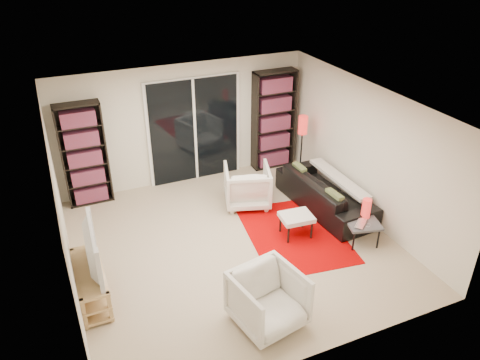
% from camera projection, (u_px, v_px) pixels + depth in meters
% --- Properties ---
extents(floor, '(5.00, 5.00, 0.00)m').
position_uv_depth(floor, '(233.00, 244.00, 7.74)').
color(floor, tan).
rests_on(floor, ground).
extents(wall_back, '(5.00, 0.02, 2.40)m').
position_uv_depth(wall_back, '(184.00, 124.00, 9.18)').
color(wall_back, silver).
rests_on(wall_back, ground).
extents(wall_front, '(5.00, 0.02, 2.40)m').
position_uv_depth(wall_front, '(320.00, 280.00, 5.15)').
color(wall_front, silver).
rests_on(wall_front, ground).
extents(wall_left, '(0.02, 5.00, 2.40)m').
position_uv_depth(wall_left, '(62.00, 216.00, 6.29)').
color(wall_left, silver).
rests_on(wall_left, ground).
extents(wall_right, '(0.02, 5.00, 2.40)m').
position_uv_depth(wall_right, '(367.00, 153.00, 8.04)').
color(wall_right, silver).
rests_on(wall_right, ground).
extents(ceiling, '(5.00, 5.00, 0.02)m').
position_uv_depth(ceiling, '(232.00, 106.00, 6.59)').
color(ceiling, white).
rests_on(ceiling, wall_back).
extents(sliding_door, '(1.92, 0.08, 2.16)m').
position_uv_depth(sliding_door, '(195.00, 130.00, 9.29)').
color(sliding_door, white).
rests_on(sliding_door, ground).
extents(bookshelf_left, '(0.80, 0.30, 1.95)m').
position_uv_depth(bookshelf_left, '(84.00, 155.00, 8.47)').
color(bookshelf_left, black).
rests_on(bookshelf_left, ground).
extents(bookshelf_right, '(0.90, 0.30, 2.10)m').
position_uv_depth(bookshelf_right, '(274.00, 120.00, 9.78)').
color(bookshelf_right, black).
rests_on(bookshelf_right, ground).
extents(tv_stand, '(0.39, 1.21, 0.50)m').
position_uv_depth(tv_stand, '(91.00, 283.00, 6.50)').
color(tv_stand, '#E8C886').
rests_on(tv_stand, floor).
extents(tv, '(0.19, 1.14, 0.65)m').
position_uv_depth(tv, '(86.00, 250.00, 6.24)').
color(tv, black).
rests_on(tv, tv_stand).
extents(rug, '(1.80, 2.27, 0.01)m').
position_uv_depth(rug, '(295.00, 234.00, 7.98)').
color(rug, '#B40000').
rests_on(rug, floor).
extents(sofa, '(0.97, 2.19, 0.63)m').
position_uv_depth(sofa, '(325.00, 193.00, 8.59)').
color(sofa, black).
rests_on(sofa, floor).
extents(armchair_back, '(1.04, 1.05, 0.77)m').
position_uv_depth(armchair_back, '(247.00, 186.00, 8.68)').
color(armchair_back, silver).
rests_on(armchair_back, floor).
extents(armchair_front, '(0.98, 1.00, 0.78)m').
position_uv_depth(armchair_front, '(268.00, 300.00, 6.03)').
color(armchair_front, silver).
rests_on(armchair_front, floor).
extents(ottoman, '(0.56, 0.47, 0.40)m').
position_uv_depth(ottoman, '(296.00, 218.00, 7.80)').
color(ottoman, silver).
rests_on(ottoman, floor).
extents(side_table, '(0.64, 0.64, 0.40)m').
position_uv_depth(side_table, '(362.00, 224.00, 7.62)').
color(side_table, '#46464A').
rests_on(side_table, floor).
extents(laptop, '(0.39, 0.37, 0.03)m').
position_uv_depth(laptop, '(364.00, 224.00, 7.51)').
color(laptop, silver).
rests_on(laptop, side_table).
extents(table_lamp, '(0.15, 0.15, 0.33)m').
position_uv_depth(table_lamp, '(366.00, 208.00, 7.65)').
color(table_lamp, red).
rests_on(table_lamp, side_table).
extents(floor_lamp, '(0.20, 0.20, 1.36)m').
position_uv_depth(floor_lamp, '(302.00, 132.00, 9.28)').
color(floor_lamp, black).
rests_on(floor_lamp, floor).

